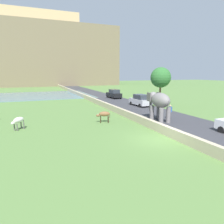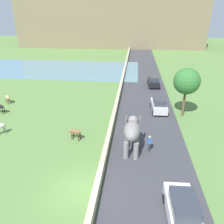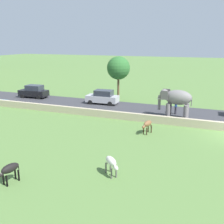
{
  "view_description": "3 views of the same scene",
  "coord_description": "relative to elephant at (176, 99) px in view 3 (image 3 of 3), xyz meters",
  "views": [
    {
      "loc": [
        -8.88,
        -12.48,
        4.97
      ],
      "look_at": [
        -1.34,
        6.29,
        1.12
      ],
      "focal_mm": 33.0,
      "sensor_mm": 36.0,
      "label": 1
    },
    {
      "loc": [
        3.5,
        -11.94,
        11.4
      ],
      "look_at": [
        1.25,
        9.32,
        1.95
      ],
      "focal_mm": 36.09,
      "sensor_mm": 36.0,
      "label": 2
    },
    {
      "loc": [
        -23.16,
        1.77,
        7.76
      ],
      "look_at": [
        -1.7,
        10.09,
        1.5
      ],
      "focal_mm": 42.3,
      "sensor_mm": 36.0,
      "label": 3
    }
  ],
  "objects": [
    {
      "name": "barrier_wall",
      "position": [
        -2.23,
        12.84,
        -1.65
      ],
      "size": [
        0.4,
        110.0,
        0.76
      ],
      "primitive_type": "cube",
      "color": "tan",
      "rests_on": "ground"
    },
    {
      "name": "tree_near",
      "position": [
        5.88,
        8.3,
        2.25
      ],
      "size": [
        3.0,
        3.0,
        5.81
      ],
      "color": "brown",
      "rests_on": "ground"
    },
    {
      "name": "cow_brown",
      "position": [
        -5.49,
        1.55,
        -1.2
      ],
      "size": [
        1.42,
        0.75,
        1.15
      ],
      "color": "brown",
      "rests_on": "ground"
    },
    {
      "name": "elephant",
      "position": [
        0.0,
        0.0,
        0.0
      ],
      "size": [
        1.47,
        3.48,
        2.99
      ],
      "color": "slate",
      "rests_on": "ground"
    },
    {
      "name": "road_surface",
      "position": [
        1.57,
        14.84,
        -2.01
      ],
      "size": [
        7.0,
        120.0,
        0.06
      ],
      "primitive_type": "cube",
      "color": "#38383D",
      "rests_on": "ground"
    },
    {
      "name": "car_black",
      "position": [
        3.15,
        19.81,
        -1.14
      ],
      "size": [
        1.95,
        4.08,
        1.8
      ],
      "color": "black",
      "rests_on": "ground"
    },
    {
      "name": "car_silver",
      "position": [
        3.15,
        9.39,
        -1.14
      ],
      "size": [
        1.93,
        4.07,
        1.8
      ],
      "color": "#B7B7BC",
      "rests_on": "ground"
    },
    {
      "name": "cow_white",
      "position": [
        -13.41,
        1.76,
        -1.2
      ],
      "size": [
        1.19,
        1.25,
        1.15
      ],
      "color": "silver",
      "rests_on": "ground"
    },
    {
      "name": "cow_black",
      "position": [
        -16.27,
        6.73,
        -1.2
      ],
      "size": [
        1.42,
        0.67,
        1.15
      ],
      "color": "black",
      "rests_on": "ground"
    },
    {
      "name": "person_beside_elephant",
      "position": [
        1.54,
        0.14,
        -1.16
      ],
      "size": [
        0.36,
        0.22,
        1.63
      ],
      "color": "#33333D",
      "rests_on": "ground"
    }
  ]
}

